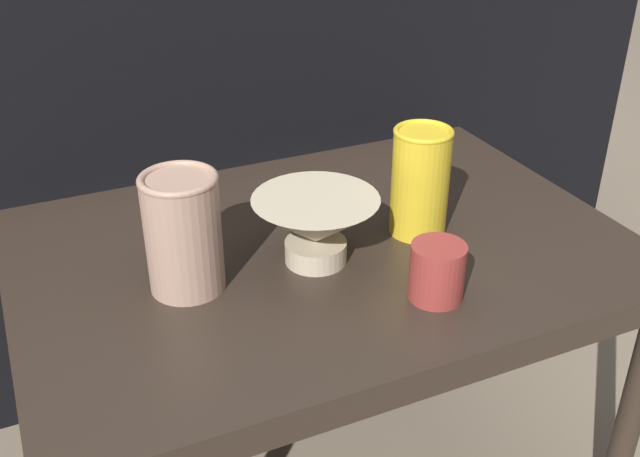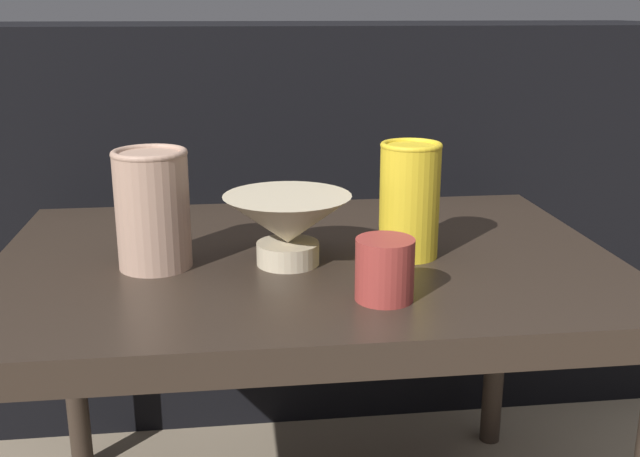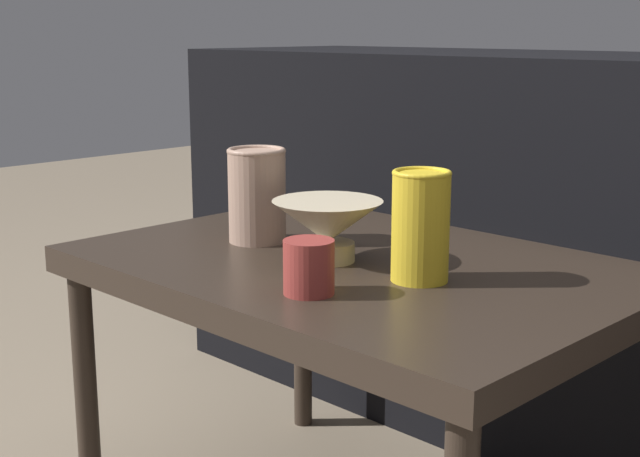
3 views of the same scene
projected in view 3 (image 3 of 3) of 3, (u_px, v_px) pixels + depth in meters
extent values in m
cube|color=#2D231C|center=(357.00, 273.00, 1.29)|extent=(0.80, 0.56, 0.04)
cylinder|color=#2D231C|center=(86.00, 396.00, 1.43)|extent=(0.04, 0.04, 0.42)
cylinder|color=#2D231C|center=(303.00, 326.00, 1.76)|extent=(0.04, 0.04, 0.42)
cube|color=black|center=(565.00, 247.00, 1.72)|extent=(1.70, 0.50, 0.74)
cylinder|color=#C1B293|center=(327.00, 252.00, 1.28)|extent=(0.08, 0.08, 0.03)
cone|color=#C1B293|center=(328.00, 222.00, 1.27)|extent=(0.16, 0.16, 0.06)
cylinder|color=tan|center=(257.00, 196.00, 1.39)|extent=(0.09, 0.09, 0.14)
torus|color=tan|center=(256.00, 151.00, 1.37)|extent=(0.09, 0.09, 0.01)
cylinder|color=gold|center=(420.00, 227.00, 1.17)|extent=(0.08, 0.08, 0.14)
torus|color=gold|center=(422.00, 173.00, 1.15)|extent=(0.08, 0.08, 0.01)
cylinder|color=maroon|center=(309.00, 267.00, 1.12)|extent=(0.07, 0.07, 0.07)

